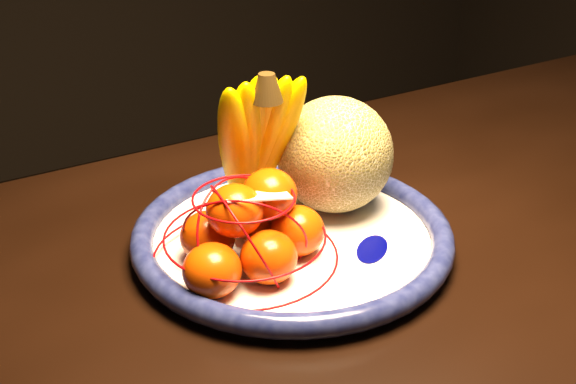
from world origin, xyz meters
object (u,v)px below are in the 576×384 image
dining_table (453,308)px  mandarin_bag (249,232)px  fruit_bowl (292,236)px  cantaloupe (335,155)px  banana_bunch (254,138)px

dining_table → mandarin_bag: size_ratio=7.19×
fruit_bowl → cantaloupe: cantaloupe is taller
dining_table → cantaloupe: bearing=119.1°
fruit_bowl → banana_bunch: banana_bunch is taller
dining_table → banana_bunch: 0.33m
cantaloupe → banana_bunch: (-0.10, 0.03, 0.03)m
cantaloupe → mandarin_bag: cantaloupe is taller
fruit_bowl → cantaloupe: size_ratio=2.63×
fruit_bowl → banana_bunch: 0.13m
mandarin_bag → dining_table: bearing=-20.1°
banana_bunch → mandarin_bag: 0.12m
dining_table → mandarin_bag: mandarin_bag is taller
dining_table → banana_bunch: (-0.18, 0.18, 0.21)m
fruit_bowl → banana_bunch: size_ratio=1.79×
cantaloupe → dining_table: bearing=-60.7°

